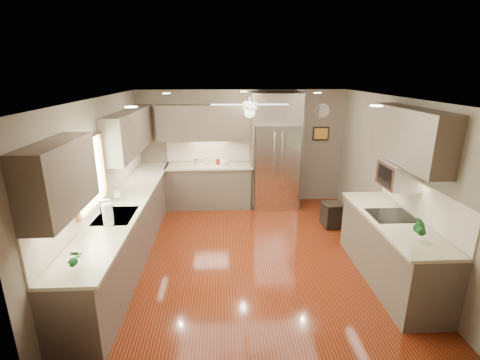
{
  "coord_description": "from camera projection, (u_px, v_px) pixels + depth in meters",
  "views": [
    {
      "loc": [
        -0.41,
        -5.06,
        2.86
      ],
      "look_at": [
        -0.13,
        0.6,
        1.09
      ],
      "focal_mm": 26.0,
      "sensor_mm": 36.0,
      "label": 1
    }
  ],
  "objects": [
    {
      "name": "microwave",
      "position": [
        399.0,
        175.0,
        4.83
      ],
      "size": [
        0.43,
        0.55,
        0.34
      ],
      "color": "silver",
      "rests_on": "wall_right"
    },
    {
      "name": "bowl",
      "position": [
        225.0,
        164.0,
        7.47
      ],
      "size": [
        0.27,
        0.27,
        0.05
      ],
      "primitive_type": "imported",
      "rotation": [
        0.0,
        0.0,
        0.42
      ],
      "color": "beige",
      "rests_on": "back_run"
    },
    {
      "name": "ceiling_fan",
      "position": [
        250.0,
        108.0,
        5.29
      ],
      "size": [
        1.18,
        1.18,
        0.32
      ],
      "color": "white",
      "rests_on": "ceiling"
    },
    {
      "name": "window",
      "position": [
        89.0,
        174.0,
        4.65
      ],
      "size": [
        0.05,
        1.12,
        0.92
      ],
      "color": "#BFF2B2",
      "rests_on": "wall_left"
    },
    {
      "name": "paper_towel",
      "position": [
        108.0,
        215.0,
        4.51
      ],
      "size": [
        0.13,
        0.13,
        0.33
      ],
      "color": "white",
      "rests_on": "left_run"
    },
    {
      "name": "canister_d",
      "position": [
        218.0,
        162.0,
        7.5
      ],
      "size": [
        0.1,
        0.1,
        0.12
      ],
      "primitive_type": "cylinder",
      "rotation": [
        0.0,
        0.0,
        0.32
      ],
      "color": "maroon",
      "rests_on": "back_run"
    },
    {
      "name": "right_run",
      "position": [
        391.0,
        248.0,
        4.88
      ],
      "size": [
        0.7,
        2.2,
        1.45
      ],
      "color": "#4B3C37",
      "rests_on": "ground"
    },
    {
      "name": "recessed_lights",
      "position": [
        247.0,
        97.0,
        5.33
      ],
      "size": [
        2.84,
        3.14,
        0.01
      ],
      "color": "white",
      "rests_on": "ceiling"
    },
    {
      "name": "framed_print",
      "position": [
        321.0,
        134.0,
        7.68
      ],
      "size": [
        0.36,
        0.03,
        0.3
      ],
      "color": "black",
      "rests_on": "wall_back"
    },
    {
      "name": "canister_b",
      "position": [
        196.0,
        162.0,
        7.45
      ],
      "size": [
        0.11,
        0.11,
        0.14
      ],
      "primitive_type": "cylinder",
      "rotation": [
        0.0,
        0.0,
        0.27
      ],
      "color": "silver",
      "rests_on": "back_run"
    },
    {
      "name": "ceiling",
      "position": [
        251.0,
        98.0,
        4.95
      ],
      "size": [
        5.0,
        5.0,
        0.0
      ],
      "primitive_type": "plane",
      "rotation": [
        3.14,
        0.0,
        0.0
      ],
      "color": "white",
      "rests_on": "ground"
    },
    {
      "name": "uppers",
      "position": [
        203.0,
        134.0,
        5.78
      ],
      "size": [
        4.5,
        4.7,
        0.95
      ],
      "color": "#4B3C37",
      "rests_on": "wall_left"
    },
    {
      "name": "wall_left",
      "position": [
        102.0,
        184.0,
        5.22
      ],
      "size": [
        0.0,
        5.0,
        5.0
      ],
      "primitive_type": "plane",
      "rotation": [
        1.57,
        0.0,
        1.57
      ],
      "color": "#675B4E",
      "rests_on": "ground"
    },
    {
      "name": "stool",
      "position": [
        333.0,
        215.0,
        6.66
      ],
      "size": [
        0.4,
        0.4,
        0.45
      ],
      "color": "black",
      "rests_on": "ground"
    },
    {
      "name": "wall_front",
      "position": [
        274.0,
        270.0,
        2.94
      ],
      "size": [
        4.5,
        0.0,
        4.5
      ],
      "primitive_type": "plane",
      "rotation": [
        -1.57,
        0.0,
        0.0
      ],
      "color": "#675B4E",
      "rests_on": "ground"
    },
    {
      "name": "soap_bottle",
      "position": [
        117.0,
        194.0,
        5.42
      ],
      "size": [
        0.11,
        0.11,
        0.2
      ],
      "primitive_type": "imported",
      "rotation": [
        0.0,
        0.0,
        0.28
      ],
      "color": "white",
      "rests_on": "left_run"
    },
    {
      "name": "wall_right",
      "position": [
        394.0,
        179.0,
        5.43
      ],
      "size": [
        0.0,
        5.0,
        5.0
      ],
      "primitive_type": "plane",
      "rotation": [
        1.57,
        0.0,
        -1.57
      ],
      "color": "#675B4E",
      "rests_on": "ground"
    },
    {
      "name": "left_run",
      "position": [
        129.0,
        226.0,
        5.6
      ],
      "size": [
        0.65,
        4.7,
        1.45
      ],
      "color": "#4B3C37",
      "rests_on": "ground"
    },
    {
      "name": "sink",
      "position": [
        116.0,
        218.0,
        4.86
      ],
      "size": [
        0.5,
        0.7,
        0.32
      ],
      "color": "silver",
      "rests_on": "left_run"
    },
    {
      "name": "floor",
      "position": [
        250.0,
        254.0,
        5.7
      ],
      "size": [
        5.0,
        5.0,
        0.0
      ],
      "primitive_type": "plane",
      "color": "#441209",
      "rests_on": "ground"
    },
    {
      "name": "canister_c",
      "position": [
        207.0,
        160.0,
        7.49
      ],
      "size": [
        0.12,
        0.12,
        0.2
      ],
      "primitive_type": "cylinder",
      "rotation": [
        0.0,
        0.0,
        0.02
      ],
      "color": "beige",
      "rests_on": "back_run"
    },
    {
      "name": "back_run",
      "position": [
        210.0,
        185.0,
        7.62
      ],
      "size": [
        1.85,
        0.65,
        1.45
      ],
      "color": "#4B3C37",
      "rests_on": "ground"
    },
    {
      "name": "potted_plant_right",
      "position": [
        421.0,
        227.0,
        4.12
      ],
      "size": [
        0.2,
        0.17,
        0.3
      ],
      "primitive_type": "imported",
      "rotation": [
        0.0,
        0.0,
        -0.25
      ],
      "color": "#164F1D",
      "rests_on": "right_run"
    },
    {
      "name": "refrigerator",
      "position": [
        275.0,
        153.0,
        7.43
      ],
      "size": [
        1.06,
        0.75,
        2.45
      ],
      "color": "silver",
      "rests_on": "ground"
    },
    {
      "name": "wall_clock",
      "position": [
        322.0,
        111.0,
        7.53
      ],
      "size": [
        0.3,
        0.03,
        0.3
      ],
      "color": "white",
      "rests_on": "wall_back"
    },
    {
      "name": "wall_back",
      "position": [
        242.0,
        148.0,
        7.71
      ],
      "size": [
        4.5,
        0.0,
        4.5
      ],
      "primitive_type": "plane",
      "rotation": [
        1.57,
        0.0,
        0.0
      ],
      "color": "#675B4E",
      "rests_on": "ground"
    },
    {
      "name": "potted_plant_left",
      "position": [
        73.0,
        258.0,
        3.47
      ],
      "size": [
        0.16,
        0.13,
        0.27
      ],
      "primitive_type": "imported",
      "rotation": [
        0.0,
        0.0,
        0.22
      ],
      "color": "#164F1D",
      "rests_on": "left_run"
    }
  ]
}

